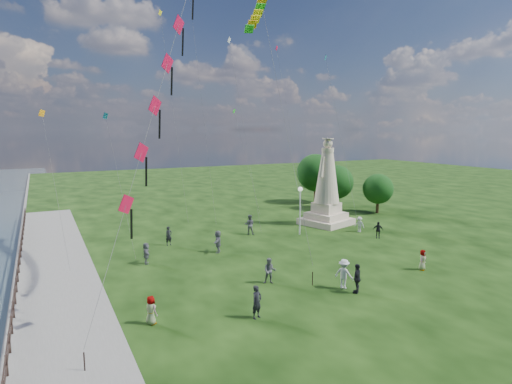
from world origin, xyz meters
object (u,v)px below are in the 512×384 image
statue (327,192)px  person_8 (359,224)px  person_5 (146,253)px  person_9 (378,230)px  person_6 (169,236)px  person_7 (250,225)px  person_0 (257,302)px  person_4 (423,260)px  person_2 (344,274)px  lamppost (300,200)px  person_11 (218,241)px  person_1 (270,271)px  person_3 (357,278)px  person_10 (151,310)px

statue → person_8: size_ratio=6.01×
person_5 → person_9: 20.81m
person_6 → person_8: bearing=-24.7°
person_6 → person_7: (7.90, 0.29, 0.13)m
person_9 → person_7: bearing=-175.4°
person_0 → person_4: size_ratio=1.22×
person_2 → person_5: size_ratio=1.17×
lamppost → person_2: size_ratio=2.43×
lamppost → person_2: (-5.15, -13.04, -2.35)m
person_5 → person_6: size_ratio=0.98×
person_0 → person_5: (-3.07, 11.99, -0.09)m
person_8 → person_6: bearing=-124.9°
statue → person_0: size_ratio=5.05×
person_5 → person_11: size_ratio=0.89×
person_8 → lamppost: bearing=-130.7°
person_6 → person_9: 18.89m
person_4 → person_8: size_ratio=0.98×
person_8 → person_11: size_ratio=0.83×
person_1 → person_0: bearing=-97.8°
lamppost → person_3: size_ratio=2.49×
lamppost → person_8: (5.72, -1.81, -2.54)m
person_0 → person_9: 20.24m
statue → lamppost: (-4.89, -2.46, -0.11)m
person_2 → person_7: person_7 is taller
person_11 → person_1: bearing=29.6°
person_1 → person_7: 13.21m
person_4 → person_3: bearing=164.6°
statue → person_6: 17.23m
person_6 → person_11: person_11 is taller
person_2 → person_6: (-6.99, 14.95, -0.12)m
statue → person_9: statue is taller
lamppost → person_10: size_ratio=3.05×
person_1 → person_2: bearing=-9.0°
person_2 → person_7: (0.92, 15.23, 0.01)m
person_2 → person_10: (-11.96, 0.51, -0.19)m
person_0 → person_3: person_3 is taller
person_5 → person_9: person_5 is taller
statue → person_6: size_ratio=5.49×
person_5 → person_7: bearing=-55.8°
person_11 → person_6: bearing=-115.6°
person_3 → person_5: (-10.12, 11.63, -0.11)m
lamppost → person_6: size_ratio=2.78×
person_7 → person_10: person_7 is taller
lamppost → person_1: bearing=-131.1°
person_2 → person_1: bearing=25.1°
person_1 → person_10: person_1 is taller
statue → person_2: statue is taller
person_2 → person_6: bearing=-2.2°
person_3 → person_7: 16.22m
person_1 → person_3: bearing=-15.6°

